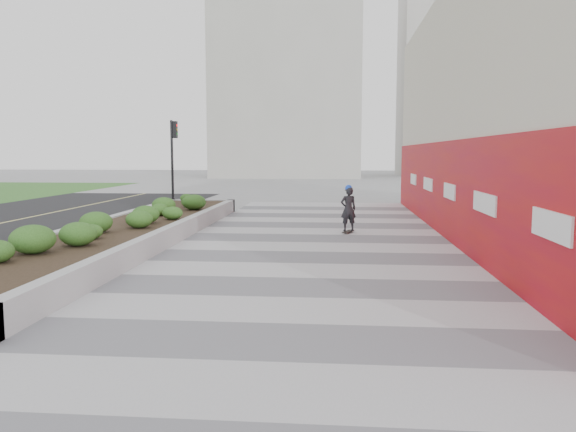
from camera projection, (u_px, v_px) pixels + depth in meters
name	position (u px, v px, depth m)	size (l,w,h in m)	color
ground	(298.00, 313.00, 9.20)	(160.00, 160.00, 0.00)	gray
walkway	(307.00, 274.00, 12.17)	(8.00, 36.00, 0.01)	#A8A8AD
building	(548.00, 108.00, 17.04)	(6.04, 24.08, 8.00)	beige
planter	(129.00, 228.00, 16.57)	(3.00, 18.00, 0.90)	#9E9EA0
traffic_signal_near	(173.00, 151.00, 26.86)	(0.33, 0.28, 4.20)	black
distant_bldg_north_l	(288.00, 88.00, 62.99)	(16.00, 12.00, 20.00)	#ADAAA3
distant_bldg_north_r	(461.00, 73.00, 65.96)	(14.00, 10.00, 24.00)	#ADAAA3
manhole_cover	(331.00, 275.00, 12.13)	(0.44, 0.44, 0.01)	#595654
skateboarder	(348.00, 209.00, 18.39)	(0.61, 0.75, 1.60)	beige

